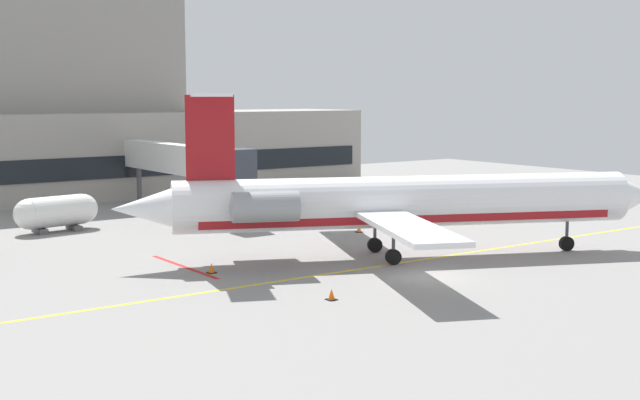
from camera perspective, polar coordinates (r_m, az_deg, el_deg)
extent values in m
cube|color=gray|center=(46.20, 6.96, -5.18)|extent=(120.00, 120.00, 0.10)
cube|color=yellow|center=(48.88, 4.05, -4.40)|extent=(108.00, 0.24, 0.01)
cube|color=red|center=(49.15, -9.06, -4.41)|extent=(0.30, 8.00, 0.01)
cube|color=gray|center=(82.99, -16.94, 2.82)|extent=(62.86, 10.52, 7.96)
cube|color=gray|center=(85.89, -16.84, 10.17)|extent=(22.24, 7.36, 13.64)
cube|color=black|center=(78.05, -15.66, 2.01)|extent=(60.34, 0.12, 2.01)
cube|color=silver|center=(71.59, -9.59, 2.73)|extent=(1.40, 18.03, 2.40)
cube|color=#2D333D|center=(62.86, -5.61, 2.20)|extent=(2.40, 2.00, 2.64)
cylinder|color=#4C4C51|center=(78.64, -11.96, 1.01)|extent=(0.44, 0.44, 3.21)
cylinder|color=#4C4C51|center=(64.62, -6.33, -0.17)|extent=(0.44, 0.44, 3.21)
cylinder|color=white|center=(51.05, 5.78, -0.09)|extent=(26.44, 13.89, 3.05)
cube|color=maroon|center=(51.16, 5.77, -1.03)|extent=(23.79, 12.50, 0.55)
cone|color=white|center=(57.29, 20.07, 0.29)|extent=(4.27, 4.09, 2.99)
cone|color=white|center=(48.67, -11.47, -0.55)|extent=(4.67, 3.97, 2.59)
cube|color=white|center=(57.16, 1.70, 0.25)|extent=(7.01, 11.04, 0.28)
cube|color=white|center=(43.96, 5.92, -1.86)|extent=(7.01, 11.04, 0.28)
cylinder|color=gray|center=(51.45, -4.43, 0.23)|extent=(4.02, 3.01, 1.68)
cylinder|color=gray|center=(46.72, -3.67, -0.46)|extent=(4.02, 3.01, 1.68)
cube|color=maroon|center=(48.47, -7.34, 4.15)|extent=(2.61, 1.33, 4.78)
cube|color=white|center=(48.41, -7.39, 6.97)|extent=(3.92, 5.33, 0.20)
cylinder|color=#3F3F44|center=(55.38, 16.14, -1.87)|extent=(0.20, 0.20, 1.40)
cylinder|color=black|center=(55.53, 16.11, -2.81)|extent=(0.96, 0.68, 0.90)
cylinder|color=#3F3F44|center=(52.82, 3.68, -2.02)|extent=(0.20, 0.20, 1.40)
cylinder|color=black|center=(52.97, 3.67, -3.01)|extent=(0.96, 0.68, 0.90)
cylinder|color=#3F3F44|center=(49.06, 4.92, -2.74)|extent=(0.20, 0.20, 1.40)
cylinder|color=black|center=(49.23, 4.91, -3.80)|extent=(0.96, 0.68, 0.90)
cube|color=#1E4CB2|center=(72.23, 2.86, -0.19)|extent=(4.02, 3.45, 0.46)
cube|color=#1A4197|center=(71.16, 2.61, 0.30)|extent=(2.07, 2.08, 1.03)
cylinder|color=black|center=(70.78, 3.18, -0.53)|extent=(0.74, 0.62, 0.70)
cylinder|color=black|center=(71.30, 1.90, -0.47)|extent=(0.74, 0.62, 0.70)
cylinder|color=black|center=(73.23, 3.80, -0.28)|extent=(0.74, 0.62, 0.70)
cylinder|color=black|center=(73.74, 2.55, -0.22)|extent=(0.74, 0.62, 0.70)
cube|color=silver|center=(78.18, 4.14, 0.36)|extent=(2.87, 3.42, 0.49)
cube|color=#B8B1A9|center=(78.43, 3.60, 1.04)|extent=(1.97, 1.75, 1.29)
cylinder|color=black|center=(77.84, 3.16, 0.16)|extent=(0.55, 0.75, 0.70)
cylinder|color=black|center=(79.46, 3.75, 0.30)|extent=(0.55, 0.75, 0.70)
cylinder|color=black|center=(76.95, 4.53, 0.07)|extent=(0.55, 0.75, 0.70)
cylinder|color=black|center=(78.59, 5.10, 0.21)|extent=(0.55, 0.75, 0.70)
cube|color=#E5B20C|center=(68.78, 10.78, -0.61)|extent=(3.60, 2.83, 0.61)
cube|color=#C3970A|center=(67.84, 10.54, -0.01)|extent=(1.78, 1.90, 1.04)
cylinder|color=black|center=(67.50, 11.12, -1.03)|extent=(0.75, 0.54, 0.70)
cylinder|color=black|center=(68.07, 9.79, -0.93)|extent=(0.75, 0.54, 0.70)
cylinder|color=black|center=(69.60, 11.73, -0.80)|extent=(0.75, 0.54, 0.70)
cylinder|color=black|center=(70.14, 10.44, -0.71)|extent=(0.75, 0.54, 0.70)
cylinder|color=white|center=(63.50, -17.15, -0.72)|extent=(4.38, 2.76, 2.18)
sphere|color=white|center=(64.44, -15.53, -0.56)|extent=(2.14, 2.14, 2.14)
sphere|color=white|center=(62.61, -18.82, -0.90)|extent=(2.14, 2.14, 2.14)
cube|color=#59595B|center=(63.30, -18.16, -1.94)|extent=(0.60, 1.97, 0.35)
cube|color=#59595B|center=(64.07, -16.07, -1.76)|extent=(0.60, 1.97, 0.35)
cone|color=orange|center=(60.53, 2.62, -1.90)|extent=(0.36, 0.36, 0.55)
cube|color=black|center=(60.57, 2.62, -2.14)|extent=(0.47, 0.47, 0.04)
cone|color=orange|center=(47.19, -7.25, -4.52)|extent=(0.36, 0.36, 0.55)
cube|color=black|center=(47.24, -7.24, -4.83)|extent=(0.47, 0.47, 0.04)
cone|color=orange|center=(40.83, 0.77, -6.30)|extent=(0.36, 0.36, 0.55)
cube|color=black|center=(40.89, 0.77, -6.65)|extent=(0.47, 0.47, 0.04)
cone|color=orange|center=(59.41, 5.00, -2.09)|extent=(0.36, 0.36, 0.55)
cube|color=black|center=(59.45, 5.00, -2.33)|extent=(0.47, 0.47, 0.04)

